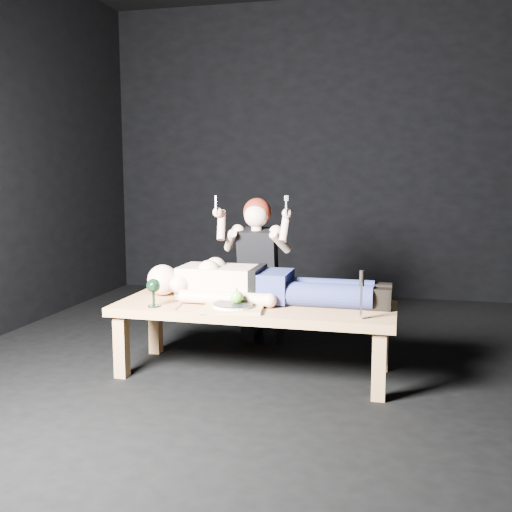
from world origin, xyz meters
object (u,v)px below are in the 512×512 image
(carving_knife, at_px, (361,295))
(kneeling_woman, at_px, (260,270))
(lying_man, at_px, (267,281))
(serving_tray, at_px, (233,308))
(table, at_px, (254,339))
(goblet, at_px, (153,293))

(carving_knife, bearing_deg, kneeling_woman, 132.35)
(lying_man, height_order, serving_tray, lying_man)
(table, relative_size, carving_knife, 6.31)
(lying_man, distance_m, serving_tray, 0.35)
(lying_man, height_order, carving_knife, carving_knife)
(table, distance_m, serving_tray, 0.31)
(table, bearing_deg, lying_man, 65.39)
(carving_knife, bearing_deg, serving_tray, 177.64)
(lying_man, relative_size, carving_knife, 6.30)
(goblet, relative_size, carving_knife, 0.63)
(kneeling_woman, bearing_deg, carving_knife, -49.17)
(carving_knife, bearing_deg, lying_man, 151.97)
(kneeling_woman, height_order, carving_knife, kneeling_woman)
(table, relative_size, lying_man, 1.00)
(table, distance_m, kneeling_woman, 0.76)
(goblet, bearing_deg, serving_tray, 3.32)
(table, xyz_separation_m, goblet, (-0.58, -0.21, 0.31))
(lying_man, bearing_deg, goblet, -152.39)
(serving_tray, distance_m, carving_knife, 0.77)
(serving_tray, relative_size, carving_knife, 1.29)
(lying_man, distance_m, goblet, 0.72)
(goblet, distance_m, carving_knife, 1.26)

